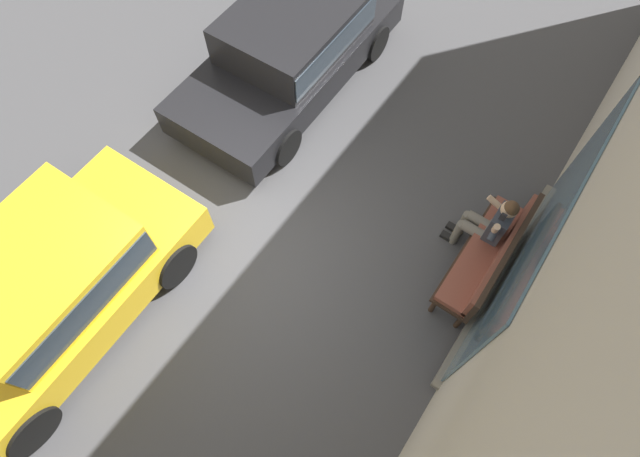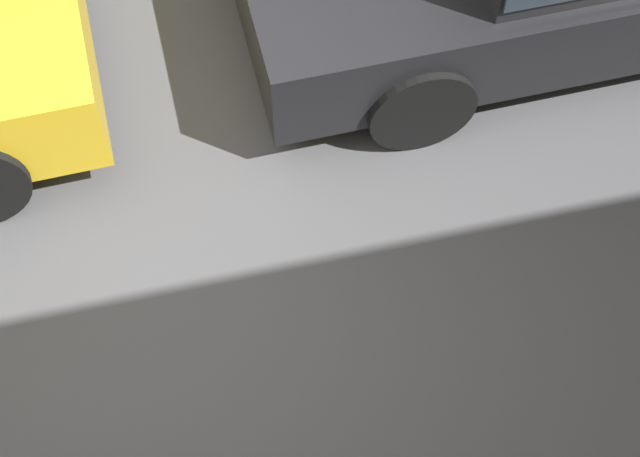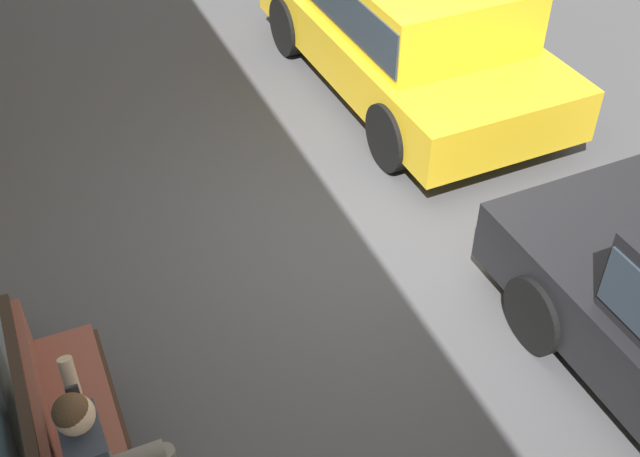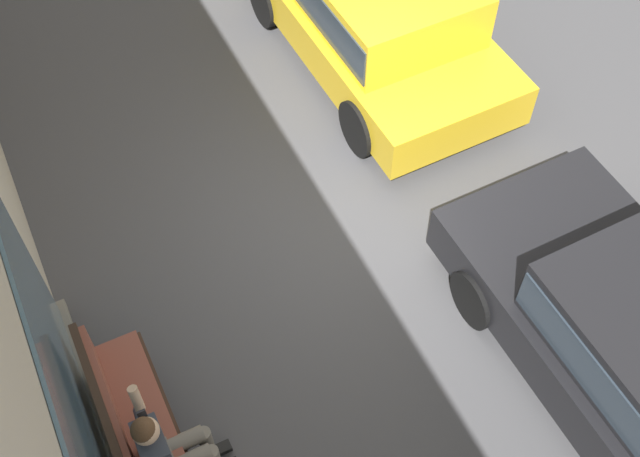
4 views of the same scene
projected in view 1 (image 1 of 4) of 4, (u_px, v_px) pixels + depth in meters
ground_plane at (247, 255)px, 7.29m from camera, size 60.00×60.00×0.00m
building_facade at (556, 322)px, 3.62m from camera, size 18.00×0.51×6.29m
bench at (491, 255)px, 6.61m from camera, size 1.91×0.55×1.05m
person_on_phone at (490, 224)px, 6.69m from camera, size 0.73×0.74×1.38m
parked_car_near at (291, 45)px, 8.19m from camera, size 4.45×2.04×1.41m
parked_car_mid at (47, 287)px, 6.21m from camera, size 4.15×2.05×1.47m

